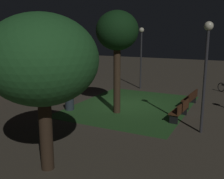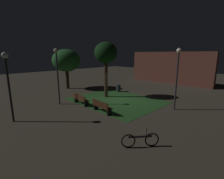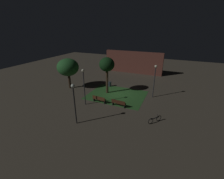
% 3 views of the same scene
% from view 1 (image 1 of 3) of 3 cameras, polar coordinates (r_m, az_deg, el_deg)
% --- Properties ---
extents(ground_plane, '(60.00, 60.00, 0.00)m').
position_cam_1_polar(ground_plane, '(15.53, 3.48, -3.30)').
color(ground_plane, '#4C4438').
extents(grass_lawn, '(7.95, 6.25, 0.01)m').
position_cam_1_polar(grass_lawn, '(15.28, 4.42, -3.55)').
color(grass_lawn, '#2D6028').
rests_on(grass_lawn, ground).
extents(bench_lawn_edge, '(1.83, 0.59, 0.88)m').
position_cam_1_polar(bench_lawn_edge, '(13.18, 14.69, -4.33)').
color(bench_lawn_edge, '#512D19').
rests_on(bench_lawn_edge, ground).
extents(bench_front_right, '(1.83, 0.61, 0.88)m').
position_cam_1_polar(bench_front_right, '(15.74, 16.79, -1.79)').
color(bench_front_right, '#422314').
rests_on(bench_front_right, ground).
extents(tree_back_left, '(3.27, 3.27, 4.72)m').
position_cam_1_polar(tree_back_left, '(7.76, -15.03, 6.08)').
color(tree_back_left, '#38281C').
rests_on(tree_back_left, ground).
extents(tree_lawn_side, '(2.14, 2.14, 5.26)m').
position_cam_1_polar(tree_lawn_side, '(13.35, 1.13, 12.21)').
color(tree_lawn_side, '#423021').
rests_on(tree_lawn_side, ground).
extents(lamp_post_path_center, '(0.36, 0.36, 4.59)m').
position_cam_1_polar(lamp_post_path_center, '(11.19, 19.87, 6.25)').
color(lamp_post_path_center, '#333338').
rests_on(lamp_post_path_center, ground).
extents(lamp_post_near_wall, '(0.36, 0.36, 4.56)m').
position_cam_1_polar(lamp_post_near_wall, '(19.76, 6.39, 9.06)').
color(lamp_post_near_wall, '#333338').
rests_on(lamp_post_near_wall, ground).
extents(trash_bin, '(0.48, 0.48, 0.78)m').
position_cam_1_polar(trash_bin, '(14.53, -9.25, -2.93)').
color(trash_bin, '#2D3842').
rests_on(trash_bin, ground).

